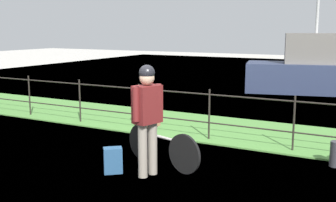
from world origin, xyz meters
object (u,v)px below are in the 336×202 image
wooden_crate (147,117)px  backpack_on_paving (113,160)px  bicycle_main (161,146)px  cyclist_person (147,111)px  terrier_dog (148,105)px  mooring_bollard (336,154)px  moored_boat_near (314,71)px

wooden_crate → backpack_on_paving: bearing=-102.8°
bicycle_main → cyclist_person: (0.03, -0.48, 0.67)m
terrier_dog → cyclist_person: cyclist_person is taller
bicycle_main → wooden_crate: bearing=163.3°
mooring_bollard → bicycle_main: bearing=-152.1°
wooden_crate → cyclist_person: size_ratio=0.22×
bicycle_main → wooden_crate: wooden_crate is taller
backpack_on_paving → moored_boat_near: moored_boat_near is taller
wooden_crate → backpack_on_paving: wooden_crate is taller
wooden_crate → terrier_dog: terrier_dog is taller
backpack_on_paving → moored_boat_near: 10.10m
bicycle_main → terrier_dog: 0.71m
mooring_bollard → moored_boat_near: 8.24m
wooden_crate → bicycle_main: bearing=-16.7°
cyclist_person → mooring_bollard: bearing=36.2°
moored_boat_near → cyclist_person: bearing=-94.5°
bicycle_main → moored_boat_near: bearing=85.1°
terrier_dog → backpack_on_paving: (-0.19, -0.73, -0.76)m
bicycle_main → mooring_bollard: bicycle_main is taller
wooden_crate → backpack_on_paving: (-0.17, -0.74, -0.55)m
moored_boat_near → bicycle_main: bearing=-94.9°
mooring_bollard → moored_boat_near: size_ratio=0.09×
cyclist_person → bicycle_main: bearing=93.9°
mooring_bollard → moored_boat_near: (-1.68, 8.05, 0.54)m
bicycle_main → cyclist_person: cyclist_person is taller
backpack_on_paving → mooring_bollard: size_ratio=0.96×
backpack_on_paving → mooring_bollard: 3.57m
backpack_on_paving → wooden_crate: bearing=-142.9°
cyclist_person → backpack_on_paving: 0.98m
terrier_dog → cyclist_person: 0.67m
terrier_dog → moored_boat_near: 9.34m
cyclist_person → moored_boat_near: bearing=85.5°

